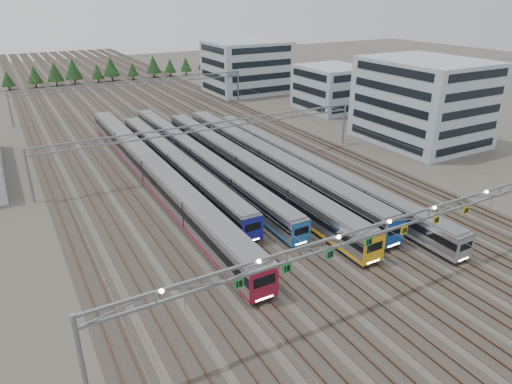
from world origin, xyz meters
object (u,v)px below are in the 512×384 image
train_d (244,166)px  depot_bldg_south (423,101)px  train_e (267,160)px  gantry_mid (212,131)px  train_b (176,164)px  train_c (198,157)px  depot_bldg_mid (332,88)px  depot_bldg_north (247,67)px  train_a (153,171)px  gantry_near (387,229)px  gantry_far (136,86)px  train_f (307,166)px

train_d → depot_bldg_south: depot_bldg_south is taller
train_e → gantry_mid: bearing=135.6°
train_b → gantry_mid: gantry_mid is taller
train_c → train_e: bearing=-40.8°
train_d → train_b: bearing=143.4°
train_c → gantry_mid: (2.25, -1.17, 4.41)m
depot_bldg_mid → depot_bldg_north: bearing=104.6°
train_a → depot_bldg_mid: (54.90, 26.69, 3.06)m
gantry_near → gantry_mid: gantry_near is taller
train_b → gantry_far: 46.10m
train_e → depot_bldg_mid: depot_bldg_mid is taller
train_f → gantry_mid: gantry_mid is taller
train_b → train_d: bearing=-36.6°
gantry_near → train_f: bearing=68.4°
train_a → train_f: bearing=-21.7°
train_d → depot_bldg_mid: size_ratio=3.70×
train_a → gantry_far: gantry_far is taller
train_e → gantry_far: bearing=97.5°
train_f → depot_bldg_south: (30.97, 5.55, 6.01)m
train_b → train_a: bearing=-154.3°
train_f → gantry_near: size_ratio=1.05×
train_e → train_b: bearing=155.3°
depot_bldg_south → train_f: bearing=-169.8°
train_d → gantry_far: bearing=92.5°
train_d → train_f: bearing=-26.2°
train_d → gantry_mid: 8.54m
train_a → depot_bldg_north: depot_bldg_north is taller
gantry_far → depot_bldg_south: depot_bldg_south is taller
train_e → depot_bldg_north: depot_bldg_north is taller
depot_bldg_mid → depot_bldg_north: size_ratio=0.73×
train_b → depot_bldg_mid: depot_bldg_mid is taller
train_a → gantry_near: gantry_near is taller
gantry_mid → gantry_far: (0.00, 45.00, 0.00)m
train_d → gantry_near: bearing=-94.0°
gantry_near → depot_bldg_north: 100.95m
gantry_near → gantry_far: 85.12m
gantry_far → train_e: bearing=-82.5°
gantry_near → depot_bldg_north: bearing=69.2°
depot_bldg_mid → train_b: bearing=-154.1°
train_f → gantry_mid: size_ratio=1.05×
gantry_near → gantry_mid: (0.05, 40.12, -0.70)m
train_e → train_f: size_ratio=0.97×
train_d → depot_bldg_mid: depot_bldg_mid is taller
depot_bldg_south → depot_bldg_north: depot_bldg_south is taller
train_c → train_a: bearing=-157.4°
train_e → depot_bldg_south: bearing=1.0°
gantry_near → depot_bldg_north: size_ratio=2.56×
depot_bldg_mid → train_c: bearing=-153.4°
train_a → gantry_mid: (11.25, 2.57, 4.06)m
train_d → train_c: bearing=118.6°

